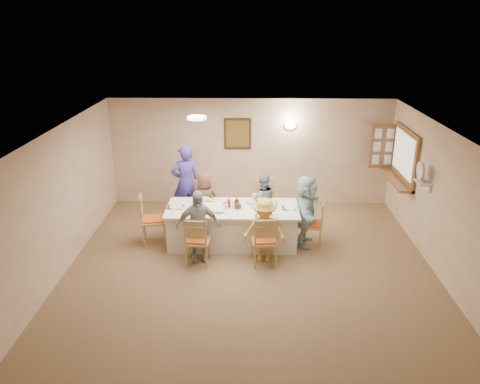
{
  "coord_description": "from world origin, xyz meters",
  "views": [
    {
      "loc": [
        -0.02,
        -7.02,
        4.24
      ],
      "look_at": [
        -0.2,
        1.4,
        1.05
      ],
      "focal_mm": 35.0,
      "sensor_mm": 36.0,
      "label": 1
    }
  ],
  "objects_px": {
    "desk_fan": "(422,174)",
    "condiment_ketchup": "(229,202)",
    "diner_front_left": "(198,226)",
    "diner_right_end": "(306,211)",
    "dining_table": "(233,226)",
    "chair_front_left": "(198,240)",
    "chair_front_right": "(264,240)",
    "diner_front_right": "(264,230)",
    "caregiver": "(186,183)",
    "chair_back_right": "(262,204)",
    "chair_left_end": "(153,219)",
    "chair_back_left": "(206,204)",
    "chair_right_end": "(312,223)",
    "diner_back_left": "(205,201)",
    "serving_hatch": "(405,156)",
    "diner_back_right": "(263,202)"
  },
  "relations": [
    {
      "from": "chair_back_left",
      "to": "caregiver",
      "type": "relative_size",
      "value": 0.59
    },
    {
      "from": "condiment_ketchup",
      "to": "diner_front_left",
      "type": "bearing_deg",
      "value": -127.32
    },
    {
      "from": "desk_fan",
      "to": "diner_right_end",
      "type": "relative_size",
      "value": 0.21
    },
    {
      "from": "desk_fan",
      "to": "diner_front_left",
      "type": "relative_size",
      "value": 0.22
    },
    {
      "from": "caregiver",
      "to": "chair_front_right",
      "type": "bearing_deg",
      "value": 109.24
    },
    {
      "from": "chair_left_end",
      "to": "diner_front_left",
      "type": "xyz_separation_m",
      "value": [
        0.95,
        -0.68,
        0.17
      ]
    },
    {
      "from": "desk_fan",
      "to": "chair_back_right",
      "type": "relative_size",
      "value": 0.29
    },
    {
      "from": "condiment_ketchup",
      "to": "chair_right_end",
      "type": "bearing_deg",
      "value": -0.5
    },
    {
      "from": "chair_right_end",
      "to": "diner_back_right",
      "type": "xyz_separation_m",
      "value": [
        -0.95,
        0.68,
        0.17
      ]
    },
    {
      "from": "chair_front_right",
      "to": "condiment_ketchup",
      "type": "xyz_separation_m",
      "value": [
        -0.67,
        0.81,
        0.39
      ]
    },
    {
      "from": "diner_back_right",
      "to": "diner_front_right",
      "type": "xyz_separation_m",
      "value": [
        0.0,
        -1.36,
        -0.01
      ]
    },
    {
      "from": "diner_right_end",
      "to": "chair_front_left",
      "type": "bearing_deg",
      "value": 121.93
    },
    {
      "from": "chair_front_left",
      "to": "desk_fan",
      "type": "bearing_deg",
      "value": -168.48
    },
    {
      "from": "dining_table",
      "to": "diner_front_right",
      "type": "xyz_separation_m",
      "value": [
        0.6,
        -0.68,
        0.22
      ]
    },
    {
      "from": "chair_left_end",
      "to": "condiment_ketchup",
      "type": "xyz_separation_m",
      "value": [
        1.48,
        0.01,
        0.36
      ]
    },
    {
      "from": "dining_table",
      "to": "chair_left_end",
      "type": "distance_m",
      "value": 1.56
    },
    {
      "from": "serving_hatch",
      "to": "chair_front_left",
      "type": "height_order",
      "value": "serving_hatch"
    },
    {
      "from": "serving_hatch",
      "to": "chair_back_left",
      "type": "bearing_deg",
      "value": -175.97
    },
    {
      "from": "chair_front_right",
      "to": "diner_front_left",
      "type": "relative_size",
      "value": 0.71
    },
    {
      "from": "dining_table",
      "to": "caregiver",
      "type": "relative_size",
      "value": 1.5
    },
    {
      "from": "chair_right_end",
      "to": "diner_front_right",
      "type": "height_order",
      "value": "diner_front_right"
    },
    {
      "from": "chair_front_right",
      "to": "caregiver",
      "type": "distance_m",
      "value": 2.58
    },
    {
      "from": "diner_front_left",
      "to": "condiment_ketchup",
      "type": "xyz_separation_m",
      "value": [
        0.53,
        0.69,
        0.19
      ]
    },
    {
      "from": "chair_back_right",
      "to": "desk_fan",
      "type": "bearing_deg",
      "value": -10.98
    },
    {
      "from": "chair_front_right",
      "to": "diner_right_end",
      "type": "xyz_separation_m",
      "value": [
        0.82,
        0.8,
        0.23
      ]
    },
    {
      "from": "desk_fan",
      "to": "condiment_ketchup",
      "type": "relative_size",
      "value": 1.42
    },
    {
      "from": "chair_back_right",
      "to": "chair_left_end",
      "type": "height_order",
      "value": "chair_back_right"
    },
    {
      "from": "chair_back_left",
      "to": "chair_left_end",
      "type": "relative_size",
      "value": 0.99
    },
    {
      "from": "diner_front_left",
      "to": "chair_back_left",
      "type": "bearing_deg",
      "value": 80.5
    },
    {
      "from": "diner_front_right",
      "to": "chair_left_end",
      "type": "bearing_deg",
      "value": 168.81
    },
    {
      "from": "chair_front_right",
      "to": "chair_back_left",
      "type": "bearing_deg",
      "value": -59.49
    },
    {
      "from": "chair_right_end",
      "to": "chair_front_right",
      "type": "bearing_deg",
      "value": -39.8
    },
    {
      "from": "chair_back_left",
      "to": "diner_right_end",
      "type": "height_order",
      "value": "diner_right_end"
    },
    {
      "from": "chair_front_left",
      "to": "caregiver",
      "type": "height_order",
      "value": "caregiver"
    },
    {
      "from": "condiment_ketchup",
      "to": "chair_front_left",
      "type": "bearing_deg",
      "value": -123.02
    },
    {
      "from": "chair_right_end",
      "to": "diner_front_right",
      "type": "xyz_separation_m",
      "value": [
        -0.95,
        -0.68,
        0.16
      ]
    },
    {
      "from": "chair_back_right",
      "to": "chair_left_end",
      "type": "relative_size",
      "value": 1.02
    },
    {
      "from": "dining_table",
      "to": "desk_fan",
      "type": "bearing_deg",
      "value": -4.27
    },
    {
      "from": "chair_front_left",
      "to": "chair_front_right",
      "type": "bearing_deg",
      "value": -176.12
    },
    {
      "from": "serving_hatch",
      "to": "caregiver",
      "type": "relative_size",
      "value": 0.88
    },
    {
      "from": "diner_back_left",
      "to": "chair_back_right",
      "type": "bearing_deg",
      "value": -169.95
    },
    {
      "from": "chair_front_right",
      "to": "diner_front_right",
      "type": "distance_m",
      "value": 0.17
    },
    {
      "from": "diner_front_left",
      "to": "diner_right_end",
      "type": "distance_m",
      "value": 2.13
    },
    {
      "from": "condiment_ketchup",
      "to": "chair_back_right",
      "type": "bearing_deg",
      "value": 49.51
    },
    {
      "from": "diner_front_right",
      "to": "diner_right_end",
      "type": "xyz_separation_m",
      "value": [
        0.82,
        0.68,
        0.11
      ]
    },
    {
      "from": "diner_back_left",
      "to": "diner_front_left",
      "type": "relative_size",
      "value": 0.92
    },
    {
      "from": "diner_back_right",
      "to": "caregiver",
      "type": "xyz_separation_m",
      "value": [
        -1.65,
        0.47,
        0.23
      ]
    },
    {
      "from": "dining_table",
      "to": "chair_front_left",
      "type": "distance_m",
      "value": 1.0
    },
    {
      "from": "diner_back_left",
      "to": "diner_front_left",
      "type": "distance_m",
      "value": 1.36
    },
    {
      "from": "chair_left_end",
      "to": "chair_right_end",
      "type": "height_order",
      "value": "chair_left_end"
    }
  ]
}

